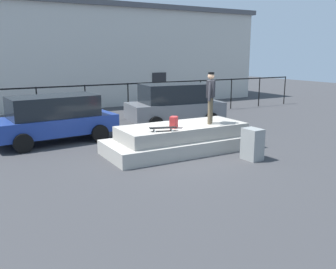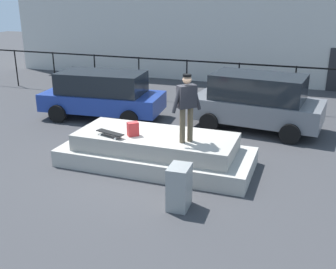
{
  "view_description": "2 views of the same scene",
  "coord_description": "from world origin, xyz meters",
  "views": [
    {
      "loc": [
        -6.14,
        -10.08,
        3.2
      ],
      "look_at": [
        0.16,
        1.11,
        0.35
      ],
      "focal_mm": 39.22,
      "sensor_mm": 36.0,
      "label": 1
    },
    {
      "loc": [
        3.88,
        -9.37,
        4.49
      ],
      "look_at": [
        0.21,
        0.87,
        0.62
      ],
      "focal_mm": 43.56,
      "sensor_mm": 36.0,
      "label": 2
    }
  ],
  "objects": [
    {
      "name": "ground_plane",
      "position": [
        0.0,
        0.0,
        0.0
      ],
      "size": [
        60.0,
        60.0,
        0.0
      ],
      "primitive_type": "plane",
      "color": "#38383A"
    },
    {
      "name": "concrete_ledge",
      "position": [
        0.14,
        0.11,
        0.4
      ],
      "size": [
        5.18,
        2.13,
        0.88
      ],
      "color": "#ADA89E",
      "rests_on": "ground_plane"
    },
    {
      "name": "skateboarder",
      "position": [
        1.07,
        -0.18,
        1.88
      ],
      "size": [
        0.63,
        0.65,
        1.71
      ],
      "color": "brown",
      "rests_on": "concrete_ledge"
    },
    {
      "name": "skateboard",
      "position": [
        -0.91,
        -0.48,
        0.99
      ],
      "size": [
        0.85,
        0.43,
        0.12
      ],
      "color": "black",
      "rests_on": "concrete_ledge"
    },
    {
      "name": "backpack",
      "position": [
        -0.38,
        -0.21,
        1.07
      ],
      "size": [
        0.34,
        0.34,
        0.37
      ],
      "primitive_type": "cube",
      "rotation": [
        0.0,
        0.0,
        3.87
      ],
      "color": "red",
      "rests_on": "concrete_ledge"
    },
    {
      "name": "car_blue_hatchback_near",
      "position": [
        -3.28,
        3.49,
        0.91
      ],
      "size": [
        4.52,
        2.37,
        1.71
      ],
      "color": "navy",
      "rests_on": "ground_plane"
    },
    {
      "name": "car_grey_hatchback_mid",
      "position": [
        2.23,
        4.12,
        0.98
      ],
      "size": [
        4.44,
        2.54,
        1.87
      ],
      "color": "slate",
      "rests_on": "ground_plane"
    },
    {
      "name": "utility_box",
      "position": [
        1.45,
        -1.87,
        0.49
      ],
      "size": [
        0.46,
        0.62,
        0.97
      ],
      "primitive_type": "cube",
      "rotation": [
        0.0,
        0.0,
        0.04
      ],
      "color": "gray",
      "rests_on": "ground_plane"
    },
    {
      "name": "fence_row",
      "position": [
        -0.0,
        6.82,
        1.25
      ],
      "size": [
        24.06,
        0.06,
        1.77
      ],
      "color": "black",
      "rests_on": "ground_plane"
    },
    {
      "name": "warehouse_building",
      "position": [
        0.0,
        14.68,
        3.1
      ],
      "size": [
        25.64,
        7.9,
        6.18
      ],
      "color": "beige",
      "rests_on": "ground_plane"
    }
  ]
}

